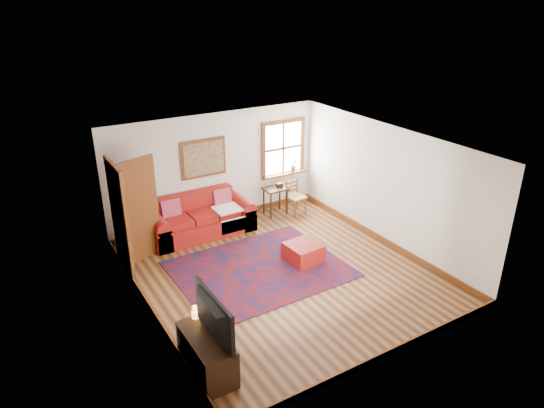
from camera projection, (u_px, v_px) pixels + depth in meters
ground at (281, 273)px, 9.10m from camera, size 5.50×5.50×0.00m
room_envelope at (282, 191)px, 8.45m from camera, size 5.04×5.54×2.52m
window at (285, 154)px, 11.55m from camera, size 1.18×0.20×1.38m
doorway at (131, 213)px, 9.03m from camera, size 0.89×1.08×2.14m
framed_artwork at (203, 158)px, 10.47m from camera, size 1.05×0.07×0.85m
persian_rug at (260, 269)px, 9.21m from camera, size 3.12×2.51×0.02m
red_leather_sofa at (201, 221)px, 10.50m from camera, size 2.25×0.93×0.88m
red_ottoman at (303, 252)px, 9.45m from camera, size 0.66×0.66×0.36m
side_table at (275, 193)px, 11.34m from camera, size 0.55×0.41×0.66m
ladder_back_chair at (295, 195)px, 11.43m from camera, size 0.44×0.42×0.85m
media_cabinet at (207, 354)px, 6.62m from camera, size 0.47×1.05×0.58m
television at (207, 318)px, 6.37m from camera, size 0.14×1.10×0.63m
candle_hurricane at (195, 313)px, 6.85m from camera, size 0.12×0.12×0.18m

